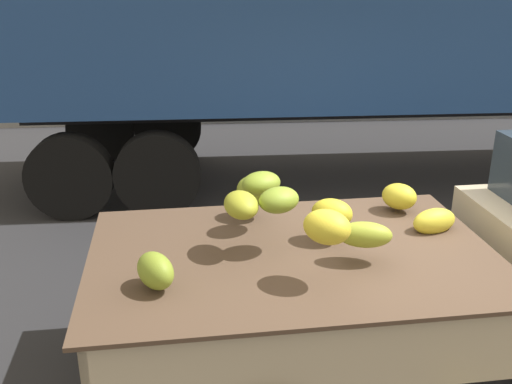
# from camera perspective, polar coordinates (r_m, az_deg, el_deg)

# --- Properties ---
(ground) EXTENTS (220.00, 220.00, 0.00)m
(ground) POSITION_cam_1_polar(r_m,az_deg,el_deg) (5.23, 13.91, -14.45)
(ground) COLOR #28282B
(curb_strip) EXTENTS (80.00, 0.80, 0.16)m
(curb_strip) POSITION_cam_1_polar(r_m,az_deg,el_deg) (12.50, 2.69, 7.51)
(curb_strip) COLOR gray
(curb_strip) RESTS_ON ground
(semi_trailer) EXTENTS (12.01, 2.71, 3.95)m
(semi_trailer) POSITION_cam_1_polar(r_m,az_deg,el_deg) (8.77, 15.09, 17.42)
(semi_trailer) COLOR navy
(semi_trailer) RESTS_ON ground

